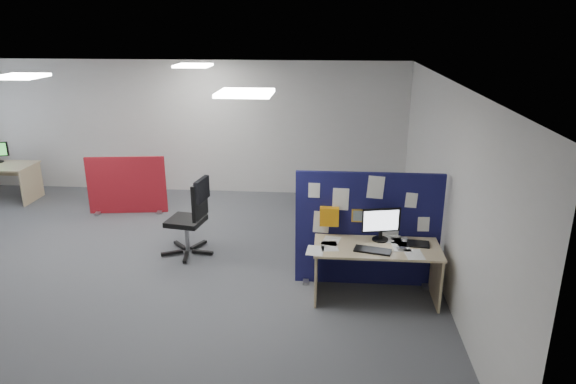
# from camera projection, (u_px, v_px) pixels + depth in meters

# --- Properties ---
(floor) EXTENTS (9.00, 9.00, 0.00)m
(floor) POSITION_uv_depth(u_px,v_px,m) (128.00, 264.00, 7.62)
(floor) COLOR #4C4F53
(floor) RESTS_ON ground
(ceiling) EXTENTS (9.00, 7.00, 0.02)m
(ceiling) POSITION_uv_depth(u_px,v_px,m) (107.00, 79.00, 6.76)
(ceiling) COLOR white
(ceiling) RESTS_ON wall_back
(wall_back) EXTENTS (9.00, 0.02, 2.70)m
(wall_back) POSITION_uv_depth(u_px,v_px,m) (185.00, 127.00, 10.50)
(wall_back) COLOR silver
(wall_back) RESTS_ON floor
(wall_right) EXTENTS (0.02, 7.00, 2.70)m
(wall_right) POSITION_uv_depth(u_px,v_px,m) (445.00, 185.00, 6.85)
(wall_right) COLOR silver
(wall_right) RESTS_ON floor
(ceiling_lights) EXTENTS (4.10, 4.10, 0.04)m
(ceiling_lights) POSITION_uv_depth(u_px,v_px,m) (149.00, 76.00, 7.38)
(ceiling_lights) COLOR white
(ceiling_lights) RESTS_ON ceiling
(navy_divider) EXTENTS (1.92, 0.30, 1.58)m
(navy_divider) POSITION_uv_depth(u_px,v_px,m) (366.00, 229.00, 6.82)
(navy_divider) COLOR #10113E
(navy_divider) RESTS_ON floor
(main_desk) EXTENTS (1.59, 0.70, 0.73)m
(main_desk) POSITION_uv_depth(u_px,v_px,m) (376.00, 258.00, 6.55)
(main_desk) COLOR #CDB183
(main_desk) RESTS_ON floor
(monitor_main) EXTENTS (0.49, 0.21, 0.43)m
(monitor_main) POSITION_uv_depth(u_px,v_px,m) (381.00, 223.00, 6.57)
(monitor_main) COLOR black
(monitor_main) RESTS_ON main_desk
(keyboard) EXTENTS (0.48, 0.28, 0.02)m
(keyboard) POSITION_uv_depth(u_px,v_px,m) (373.00, 250.00, 6.32)
(keyboard) COLOR black
(keyboard) RESTS_ON main_desk
(mouse) EXTENTS (0.11, 0.08, 0.03)m
(mouse) POSITION_uv_depth(u_px,v_px,m) (401.00, 249.00, 6.36)
(mouse) COLOR gray
(mouse) RESTS_ON main_desk
(paper_tray) EXTENTS (0.31, 0.26, 0.01)m
(paper_tray) POSITION_uv_depth(u_px,v_px,m) (418.00, 244.00, 6.52)
(paper_tray) COLOR black
(paper_tray) RESTS_ON main_desk
(red_divider) EXTENTS (1.43, 0.30, 1.08)m
(red_divider) POSITION_uv_depth(u_px,v_px,m) (127.00, 186.00, 9.49)
(red_divider) COLOR maroon
(red_divider) RESTS_ON floor
(office_chair) EXTENTS (0.80, 0.79, 1.21)m
(office_chair) POSITION_uv_depth(u_px,v_px,m) (193.00, 212.00, 7.72)
(office_chair) COLOR black
(office_chair) RESTS_ON floor
(desk_papers) EXTENTS (1.44, 0.77, 0.00)m
(desk_papers) POSITION_uv_depth(u_px,v_px,m) (370.00, 246.00, 6.48)
(desk_papers) COLOR white
(desk_papers) RESTS_ON main_desk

